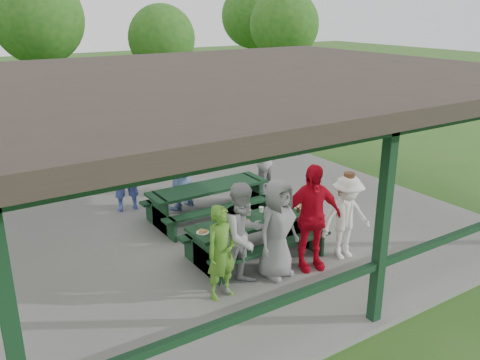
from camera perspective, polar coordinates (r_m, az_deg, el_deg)
ground at (r=10.64m, az=-0.49°, el=-6.04°), size 90.00×90.00×0.00m
concrete_slab at (r=10.62m, az=-0.49°, el=-5.79°), size 10.00×8.00×0.10m
pavilion_structure at (r=9.74m, az=-0.54°, el=11.11°), size 10.60×8.60×3.24m
picnic_table_near at (r=9.32m, az=1.63°, el=-5.97°), size 2.48×1.39×0.75m
picnic_table_far at (r=10.96m, az=-3.58°, el=-2.04°), size 2.62×1.39×0.75m
table_setting at (r=9.34m, az=2.56°, el=-3.82°), size 2.32×0.45×0.10m
contestant_green at (r=7.97m, az=-2.08°, el=-8.10°), size 0.60×0.44×1.54m
contestant_grey_left at (r=8.20m, az=0.38°, el=-6.30°), size 0.98×0.83×1.80m
contestant_grey_mid at (r=8.55m, az=4.24°, el=-5.50°), size 0.94×0.71×1.73m
contestant_red at (r=8.82m, az=7.97°, el=-4.19°), size 1.20×0.75×1.91m
contestant_white_fedora at (r=9.37m, az=11.85°, el=-4.09°), size 1.10×0.73×1.63m
spectator_lblue at (r=11.53m, az=-6.68°, el=0.95°), size 1.67×0.97×1.71m
spectator_blue at (r=11.56m, az=-12.86°, el=0.97°), size 0.72×0.52×1.84m
spectator_grey at (r=12.47m, az=2.20°, el=2.26°), size 0.97×0.88×1.63m
pickup_truck at (r=18.74m, az=-9.28°, el=7.27°), size 5.90×3.26×1.56m
farm_trailer at (r=17.26m, az=-17.73°, el=5.27°), size 3.87×2.57×1.37m
tree_left at (r=23.58m, az=-21.75°, el=16.43°), size 3.76×3.76×5.88m
tree_mid at (r=23.66m, az=-8.80°, el=15.42°), size 2.96×2.96×4.63m
tree_right at (r=26.26m, az=4.99°, el=16.94°), size 3.41×3.41×5.33m
tree_far_right at (r=31.06m, az=1.53°, el=17.90°), size 3.72×3.72×5.81m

